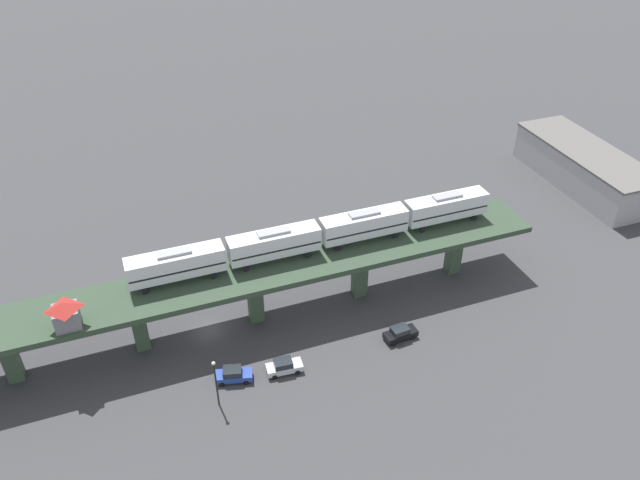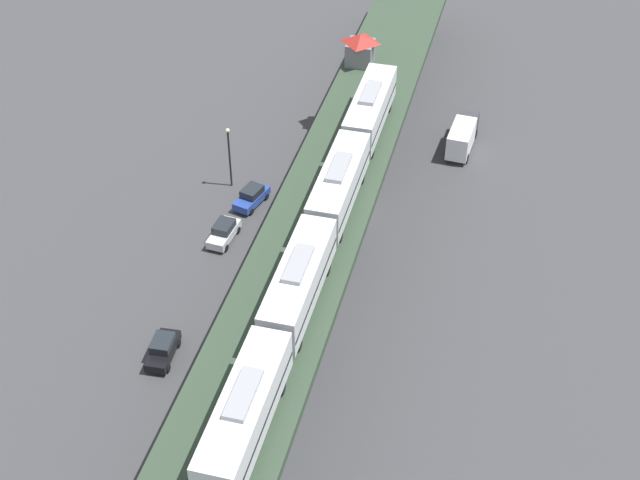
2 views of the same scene
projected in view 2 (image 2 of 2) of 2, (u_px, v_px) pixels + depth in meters
ground_plane at (347, 213)px, 89.01m from camera, size 400.00×400.00×0.00m
elevated_viaduct at (349, 154)px, 84.73m from camera, size 9.81×92.12×8.12m
subway_train at (320, 230)px, 69.89m from camera, size 3.60×49.84×4.45m
signal_hut at (360, 48)px, 95.09m from camera, size 3.27×3.27×3.40m
street_car_blue at (252, 196)px, 89.60m from camera, size 2.79×4.70×1.89m
street_car_black at (163, 349)px, 73.30m from camera, size 2.24×4.54×1.89m
street_car_silver at (224, 232)px, 85.20m from camera, size 2.19×4.52×1.89m
delivery_truck at (463, 135)px, 96.86m from camera, size 2.72×7.31×3.20m
street_lamp at (229, 152)px, 90.07m from camera, size 0.44×0.44×6.94m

